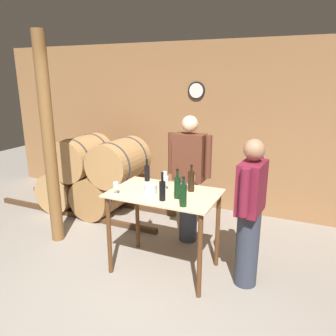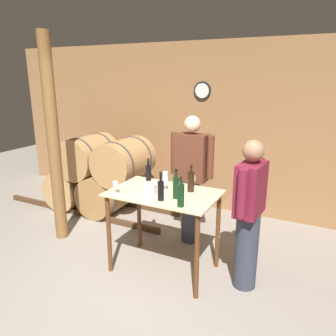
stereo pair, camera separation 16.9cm
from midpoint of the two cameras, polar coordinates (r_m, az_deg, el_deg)
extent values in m
plane|color=gray|center=(3.43, -7.07, -23.68)|extent=(14.00, 14.00, 0.00)
cube|color=#996B42|center=(5.34, 10.02, 6.70)|extent=(8.40, 0.05, 2.70)
cylinder|color=black|center=(5.35, 6.93, 13.23)|extent=(0.28, 0.03, 0.28)
cylinder|color=white|center=(5.33, 6.87, 13.23)|extent=(0.23, 0.01, 0.23)
cube|color=#4C331E|center=(5.52, -14.52, -7.48)|extent=(3.00, 0.06, 0.08)
cube|color=#4C331E|center=(6.00, -10.24, -5.29)|extent=(3.00, 0.06, 0.08)
cylinder|color=tan|center=(5.87, -15.11, -3.03)|extent=(0.67, 0.85, 0.67)
cylinder|color=#38383D|center=(5.70, -16.81, -3.75)|extent=(0.68, 0.03, 0.68)
cylinder|color=#38383D|center=(6.05, -13.50, -2.35)|extent=(0.68, 0.03, 0.68)
cylinder|color=#9E7242|center=(5.45, -9.60, -4.17)|extent=(0.67, 0.85, 0.67)
cylinder|color=#38383D|center=(5.26, -11.25, -5.00)|extent=(0.68, 0.03, 0.68)
cylinder|color=#38383D|center=(5.64, -8.07, -3.40)|extent=(0.68, 0.03, 0.68)
cylinder|color=#AD7F4C|center=(5.49, -12.81, 2.03)|extent=(0.67, 0.85, 0.67)
cylinder|color=#38383D|center=(5.31, -14.55, 1.43)|extent=(0.68, 0.03, 0.68)
cylinder|color=#38383D|center=(5.69, -11.18, 2.59)|extent=(0.68, 0.03, 0.68)
cylinder|color=#AD7F4C|center=(5.08, -6.72, 1.22)|extent=(0.67, 0.85, 0.67)
cylinder|color=#38383D|center=(4.88, -8.37, 0.55)|extent=(0.68, 0.03, 0.68)
cylinder|color=#38383D|center=(5.29, -5.20, 1.85)|extent=(0.68, 0.03, 0.68)
cube|color=beige|center=(3.59, 0.63, -4.40)|extent=(1.18, 0.76, 0.02)
cylinder|color=#593319|center=(3.78, -8.97, -11.32)|extent=(0.05, 0.05, 0.93)
cylinder|color=#593319|center=(3.34, 6.54, -15.16)|extent=(0.05, 0.05, 0.93)
cylinder|color=#593319|center=(4.26, -3.92, -7.92)|extent=(0.05, 0.05, 0.93)
cylinder|color=#593319|center=(3.87, 9.93, -10.69)|extent=(0.05, 0.05, 0.93)
cylinder|color=brown|center=(4.46, -18.32, 4.36)|extent=(0.16, 0.16, 2.70)
cylinder|color=black|center=(3.95, -2.21, -0.89)|extent=(0.06, 0.06, 0.19)
cylinder|color=black|center=(3.92, -2.23, 1.02)|extent=(0.02, 0.02, 0.09)
cylinder|color=black|center=(3.91, -2.24, 1.49)|extent=(0.03, 0.03, 0.02)
cylinder|color=black|center=(3.32, 0.19, -4.02)|extent=(0.06, 0.06, 0.20)
cylinder|color=black|center=(3.28, 0.19, -1.54)|extent=(0.02, 0.02, 0.10)
cylinder|color=black|center=(3.26, 0.19, -0.87)|extent=(0.03, 0.03, 0.02)
cylinder|color=black|center=(3.37, 2.84, -3.50)|extent=(0.07, 0.07, 0.23)
cylinder|color=black|center=(3.33, 2.88, -0.95)|extent=(0.02, 0.02, 0.09)
cylinder|color=black|center=(3.32, 2.89, -0.41)|extent=(0.03, 0.03, 0.02)
cylinder|color=black|center=(3.58, 5.38, -2.39)|extent=(0.07, 0.07, 0.23)
cylinder|color=black|center=(3.54, 5.44, -0.09)|extent=(0.02, 0.02, 0.07)
cylinder|color=black|center=(3.53, 5.45, 0.33)|extent=(0.03, 0.03, 0.02)
cylinder|color=black|center=(3.17, 3.78, -4.82)|extent=(0.07, 0.07, 0.23)
cylinder|color=black|center=(3.12, 3.83, -2.19)|extent=(0.02, 0.02, 0.08)
cylinder|color=black|center=(3.11, 3.84, -1.67)|extent=(0.03, 0.03, 0.02)
cylinder|color=silver|center=(3.57, -7.71, -4.44)|extent=(0.06, 0.06, 0.00)
cylinder|color=silver|center=(3.56, -7.74, -3.86)|extent=(0.01, 0.01, 0.07)
cylinder|color=silver|center=(3.53, -7.78, -2.83)|extent=(0.06, 0.06, 0.06)
cylinder|color=silver|center=(3.84, 0.78, -2.81)|extent=(0.06, 0.06, 0.00)
cylinder|color=silver|center=(3.83, 0.78, -2.17)|extent=(0.01, 0.01, 0.09)
cylinder|color=silver|center=(3.80, 0.79, -1.10)|extent=(0.06, 0.06, 0.06)
cylinder|color=silver|center=(3.64, 0.88, -3.88)|extent=(0.06, 0.06, 0.00)
cylinder|color=silver|center=(3.63, 0.88, -3.23)|extent=(0.01, 0.01, 0.08)
cylinder|color=silver|center=(3.60, 0.88, -2.03)|extent=(0.06, 0.06, 0.07)
cylinder|color=silver|center=(3.76, 5.55, -3.30)|extent=(0.06, 0.06, 0.00)
cylinder|color=silver|center=(3.75, 5.56, -2.77)|extent=(0.01, 0.01, 0.07)
cylinder|color=silver|center=(3.73, 5.59, -1.83)|extent=(0.07, 0.07, 0.06)
cylinder|color=silver|center=(3.53, -1.77, -3.61)|extent=(0.14, 0.14, 0.11)
cylinder|color=#333847|center=(3.63, 14.80, -13.72)|extent=(0.24, 0.24, 0.83)
cube|color=maroon|center=(3.35, 15.60, -3.55)|extent=(0.25, 0.42, 0.52)
sphere|color=#9E7051|center=(3.25, 16.10, 2.91)|extent=(0.21, 0.21, 0.21)
cylinder|color=maroon|center=(3.58, 16.80, -2.00)|extent=(0.09, 0.09, 0.47)
cylinder|color=maroon|center=(3.12, 14.30, -4.42)|extent=(0.09, 0.09, 0.47)
cylinder|color=#333847|center=(4.43, 5.07, -7.44)|extent=(0.24, 0.24, 0.86)
cube|color=#592D1E|center=(4.20, 5.31, 1.82)|extent=(0.40, 0.22, 0.61)
sphere|color=beige|center=(4.11, 5.46, 7.62)|extent=(0.21, 0.21, 0.21)
cylinder|color=#592D1E|center=(4.11, 8.56, 1.84)|extent=(0.09, 0.09, 0.55)
cylinder|color=#592D1E|center=(4.28, 2.21, 2.58)|extent=(0.09, 0.09, 0.55)
camera|label=1|loc=(0.08, -88.65, 0.38)|focal=35.00mm
camera|label=2|loc=(0.08, 91.35, -0.38)|focal=35.00mm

